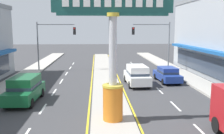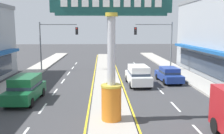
{
  "view_description": "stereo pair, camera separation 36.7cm",
  "coord_description": "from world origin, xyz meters",
  "px_view_note": "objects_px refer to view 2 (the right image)",
  "views": [
    {
      "loc": [
        -0.9,
        -7.09,
        5.37
      ],
      "look_at": [
        0.2,
        10.61,
        2.6
      ],
      "focal_mm": 39.46,
      "sensor_mm": 36.0,
      "label": 1
    },
    {
      "loc": [
        -0.53,
        -7.11,
        5.37
      ],
      "look_at": [
        0.2,
        10.61,
        2.6
      ],
      "focal_mm": 39.46,
      "sensor_mm": 36.0,
      "label": 2
    }
  ],
  "objects_px": {
    "suv_near_right_lane": "(138,75)",
    "suv_near_left_lane": "(26,88)",
    "traffic_light_left_side": "(54,38)",
    "traffic_light_right_side": "(158,38)",
    "district_sign": "(111,52)",
    "sedan_far_right_lane": "(169,75)"
  },
  "relations": [
    {
      "from": "suv_near_right_lane",
      "to": "suv_near_left_lane",
      "type": "distance_m",
      "value": 10.39
    },
    {
      "from": "traffic_light_left_side",
      "to": "traffic_light_right_side",
      "type": "bearing_deg",
      "value": -2.71
    },
    {
      "from": "district_sign",
      "to": "sedan_far_right_lane",
      "type": "relative_size",
      "value": 1.72
    },
    {
      "from": "district_sign",
      "to": "sedan_far_right_lane",
      "type": "distance_m",
      "value": 12.67
    },
    {
      "from": "traffic_light_left_side",
      "to": "suv_near_left_lane",
      "type": "relative_size",
      "value": 1.33
    },
    {
      "from": "suv_near_left_lane",
      "to": "district_sign",
      "type": "bearing_deg",
      "value": -35.31
    },
    {
      "from": "district_sign",
      "to": "suv_near_right_lane",
      "type": "distance_m",
      "value": 10.27
    },
    {
      "from": "traffic_light_right_side",
      "to": "suv_near_left_lane",
      "type": "relative_size",
      "value": 1.33
    },
    {
      "from": "traffic_light_right_side",
      "to": "suv_near_left_lane",
      "type": "height_order",
      "value": "traffic_light_right_side"
    },
    {
      "from": "suv_near_right_lane",
      "to": "suv_near_left_lane",
      "type": "relative_size",
      "value": 1.0
    },
    {
      "from": "traffic_light_left_side",
      "to": "suv_near_left_lane",
      "type": "height_order",
      "value": "traffic_light_left_side"
    },
    {
      "from": "traffic_light_right_side",
      "to": "sedan_far_right_lane",
      "type": "bearing_deg",
      "value": -92.44
    },
    {
      "from": "suv_near_right_lane",
      "to": "sedan_far_right_lane",
      "type": "distance_m",
      "value": 3.51
    },
    {
      "from": "traffic_light_left_side",
      "to": "sedan_far_right_lane",
      "type": "relative_size",
      "value": 1.41
    },
    {
      "from": "district_sign",
      "to": "traffic_light_right_side",
      "type": "distance_m",
      "value": 18.33
    },
    {
      "from": "traffic_light_left_side",
      "to": "sedan_far_right_lane",
      "type": "distance_m",
      "value": 15.05
    },
    {
      "from": "traffic_light_right_side",
      "to": "district_sign",
      "type": "bearing_deg",
      "value": -110.8
    },
    {
      "from": "traffic_light_right_side",
      "to": "suv_near_right_lane",
      "type": "bearing_deg",
      "value": -114.67
    },
    {
      "from": "traffic_light_right_side",
      "to": "suv_near_right_lane",
      "type": "xyz_separation_m",
      "value": [
        -3.58,
        -7.8,
        -3.26
      ]
    },
    {
      "from": "suv_near_right_lane",
      "to": "suv_near_left_lane",
      "type": "height_order",
      "value": "same"
    },
    {
      "from": "traffic_light_left_side",
      "to": "suv_near_right_lane",
      "type": "xyz_separation_m",
      "value": [
        9.43,
        -8.42,
        -3.26
      ]
    },
    {
      "from": "suv_near_right_lane",
      "to": "sedan_far_right_lane",
      "type": "xyz_separation_m",
      "value": [
        3.3,
        1.19,
        -0.2
      ]
    }
  ]
}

